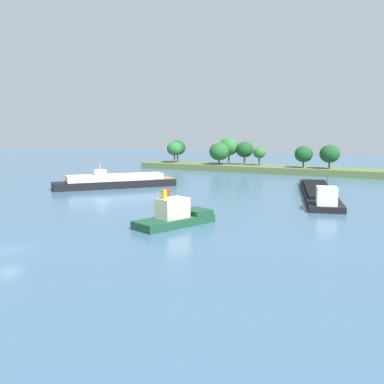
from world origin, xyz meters
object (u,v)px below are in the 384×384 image
(cargo_barge, at_px, (319,192))
(channel_buoy_red, at_px, (168,192))
(tugboat, at_px, (176,216))
(white_riverboat, at_px, (116,181))

(cargo_barge, bearing_deg, channel_buoy_red, -152.50)
(tugboat, height_order, channel_buoy_red, tugboat)
(tugboat, relative_size, white_riverboat, 0.52)
(white_riverboat, bearing_deg, channel_buoy_red, -21.19)
(white_riverboat, bearing_deg, tugboat, -42.62)
(tugboat, height_order, cargo_barge, cargo_barge)
(tugboat, distance_m, channel_buoy_red, 24.12)
(white_riverboat, xyz_separation_m, cargo_barge, (41.16, 6.57, -0.52))
(white_riverboat, distance_m, cargo_barge, 41.69)
(channel_buoy_red, bearing_deg, white_riverboat, 158.81)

